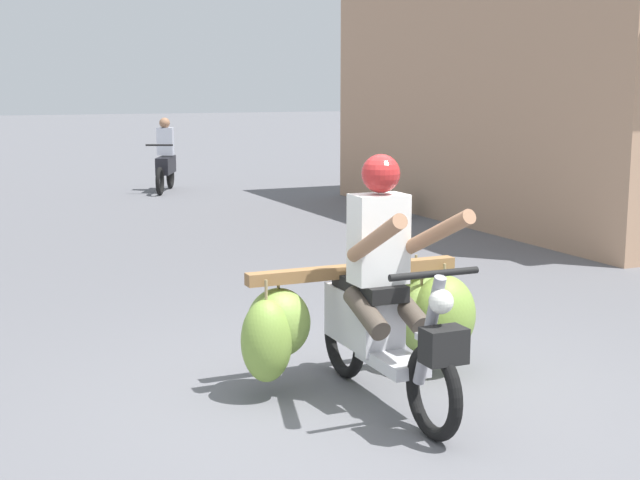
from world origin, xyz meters
name	(u,v)px	position (x,y,z in m)	size (l,w,h in m)	color
ground_plane	(378,411)	(0.00, 0.00, 0.00)	(120.00, 120.00, 0.00)	slate
motorbike_main_loaded	(377,310)	(0.18, 0.38, 0.53)	(1.74, 1.81, 1.58)	black
motorbike_distant_ahead_right	(165,162)	(1.70, 12.01, 0.57)	(0.81, 1.51, 1.40)	black
shopfront_building	(538,84)	(6.06, 6.44, 2.02)	(3.11, 7.89, 4.03)	tan
produce_crate	(386,206)	(3.90, 7.23, 0.18)	(0.56, 0.40, 0.36)	teal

